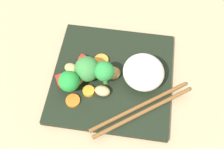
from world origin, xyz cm
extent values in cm
cube|color=tan|center=(0.00, 0.00, -1.00)|extent=(110.00, 110.00, 2.00)
cube|color=black|center=(0.00, 0.00, 0.70)|extent=(25.57, 25.57, 1.40)
ellipsoid|color=white|center=(-0.11, 6.45, 4.55)|extent=(11.07, 11.21, 6.30)
cylinder|color=#70A656|center=(4.42, -8.05, 2.47)|extent=(1.56, 1.46, 2.24)
sphere|color=#228F35|center=(4.64, -7.99, 4.87)|extent=(4.29, 4.29, 4.29)
cylinder|color=#80BF53|center=(1.10, -5.28, 2.29)|extent=(2.54, 2.43, 2.03)
sphere|color=#3A843E|center=(1.15, -5.06, 4.72)|extent=(5.24, 5.24, 5.24)
cylinder|color=#65AB54|center=(1.69, -1.26, 2.72)|extent=(1.70, 1.57, 2.75)
sphere|color=#2B8E3D|center=(1.46, -1.43, 5.28)|extent=(4.13, 4.13, 4.13)
cylinder|color=orange|center=(4.64, -4.22, 1.76)|extent=(3.36, 3.36, 0.72)
cylinder|color=orange|center=(-3.26, -2.96, 1.76)|extent=(3.91, 3.91, 0.72)
cylinder|color=orange|center=(7.25, -6.98, 1.68)|extent=(3.74, 3.74, 0.57)
cylinder|color=orange|center=(-0.35, -3.58, 1.64)|extent=(2.73, 2.73, 0.48)
cube|color=red|center=(-2.32, -6.61, 2.33)|extent=(2.09, 2.45, 1.86)
cube|color=red|center=(3.18, -10.12, 2.09)|extent=(3.45, 3.36, 1.38)
ellipsoid|color=tan|center=(-0.08, -8.99, 2.21)|extent=(3.02, 3.48, 1.63)
ellipsoid|color=#B68449|center=(2.49, -6.78, 2.14)|extent=(2.53, 1.96, 1.48)
ellipsoid|color=#B58646|center=(-0.40, -0.37, 2.51)|extent=(3.72, 4.13, 2.22)
ellipsoid|color=tan|center=(4.47, -1.35, 2.40)|extent=(2.58, 3.44, 2.01)
cylinder|color=brown|center=(7.62, 7.38, 1.80)|extent=(14.00, 18.31, 0.81)
cylinder|color=brown|center=(6.46, 6.51, 1.80)|extent=(14.00, 18.31, 0.81)
camera|label=1|loc=(31.59, 4.98, 55.85)|focal=47.19mm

